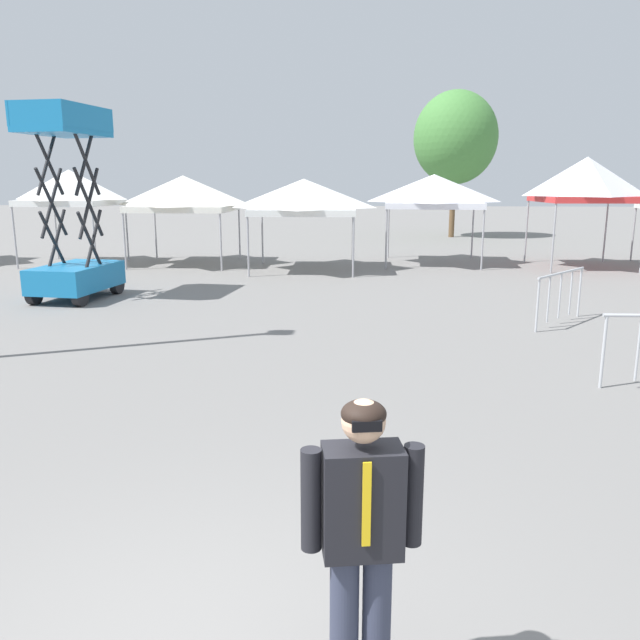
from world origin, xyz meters
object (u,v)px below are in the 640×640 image
canopy_tent_right_of_center (184,193)px  canopy_tent_far_right (586,180)px  scissor_lift (74,244)px  tree_behind_tents_left (455,138)px  crowd_barrier_by_lift (561,287)px  person_foreground (362,533)px  canopy_tent_left_of_center (70,188)px  canopy_tent_behind_center (434,191)px  canopy_tent_behind_right (304,197)px

canopy_tent_right_of_center → canopy_tent_far_right: canopy_tent_far_right is taller
canopy_tent_far_right → scissor_lift: 15.88m
tree_behind_tents_left → crowd_barrier_by_lift: 20.71m
canopy_tent_far_right → person_foreground: bearing=-111.6°
canopy_tent_left_of_center → canopy_tent_far_right: size_ratio=0.89×
canopy_tent_behind_center → tree_behind_tents_left: 11.24m
canopy_tent_behind_center → person_foreground: 19.53m
canopy_tent_right_of_center → canopy_tent_behind_right: size_ratio=0.99×
canopy_tent_behind_center → canopy_tent_left_of_center: bearing=-175.7°
person_foreground → tree_behind_tents_left: tree_behind_tents_left is taller
canopy_tent_behind_right → tree_behind_tents_left: tree_behind_tents_left is taller
canopy_tent_right_of_center → tree_behind_tents_left: size_ratio=0.46×
canopy_tent_behind_right → person_foreground: bearing=-84.0°
scissor_lift → canopy_tent_far_right: bearing=25.0°
canopy_tent_behind_right → person_foreground: (1.82, -17.37, -1.32)m
canopy_tent_left_of_center → crowd_barrier_by_lift: canopy_tent_left_of_center is taller
person_foreground → crowd_barrier_by_lift: (4.04, 9.79, -0.28)m
canopy_tent_behind_right → canopy_tent_behind_center: 4.74m
canopy_tent_right_of_center → person_foreground: canopy_tent_right_of_center is taller
canopy_tent_behind_right → canopy_tent_far_right: 9.26m
crowd_barrier_by_lift → canopy_tent_far_right: bearing=69.3°
canopy_tent_behind_center → scissor_lift: size_ratio=0.76×
scissor_lift → person_foreground: size_ratio=2.57×
canopy_tent_behind_right → tree_behind_tents_left: (6.52, 12.69, 2.59)m
canopy_tent_behind_center → crowd_barrier_by_lift: bearing=-80.8°
canopy_tent_behind_right → canopy_tent_behind_center: canopy_tent_behind_center is taller
canopy_tent_behind_right → crowd_barrier_by_lift: 9.72m
canopy_tent_right_of_center → canopy_tent_behind_right: bearing=-16.1°
canopy_tent_far_right → person_foreground: size_ratio=2.03×
scissor_lift → canopy_tent_right_of_center: bearing=82.3°
canopy_tent_far_right → tree_behind_tents_left: (-2.65, 11.49, 2.06)m
canopy_tent_right_of_center → canopy_tent_behind_center: size_ratio=0.96×
canopy_tent_far_right → scissor_lift: bearing=-155.0°
canopy_tent_far_right → canopy_tent_behind_right: bearing=-172.6°
person_foreground → canopy_tent_right_of_center: bearing=108.0°
canopy_tent_left_of_center → tree_behind_tents_left: bearing=38.6°
canopy_tent_behind_center → tree_behind_tents_left: bearing=78.4°
canopy_tent_behind_center → crowd_barrier_by_lift: size_ratio=2.13×
canopy_tent_left_of_center → canopy_tent_right_of_center: (3.88, 0.23, -0.19)m
canopy_tent_left_of_center → canopy_tent_far_right: bearing=0.7°
crowd_barrier_by_lift → canopy_tent_behind_right: bearing=127.7°
person_foreground → crowd_barrier_by_lift: 10.59m
canopy_tent_right_of_center → crowd_barrier_by_lift: 13.50m
canopy_tent_right_of_center → canopy_tent_behind_center: canopy_tent_behind_center is taller
canopy_tent_right_of_center → crowd_barrier_by_lift: bearing=-41.1°
canopy_tent_far_right → canopy_tent_left_of_center: bearing=-179.3°
canopy_tent_behind_right → person_foreground: canopy_tent_behind_right is taller
canopy_tent_left_of_center → scissor_lift: (2.96, -6.47, -1.27)m
canopy_tent_left_of_center → canopy_tent_behind_center: bearing=4.3°
canopy_tent_left_of_center → canopy_tent_right_of_center: 3.89m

